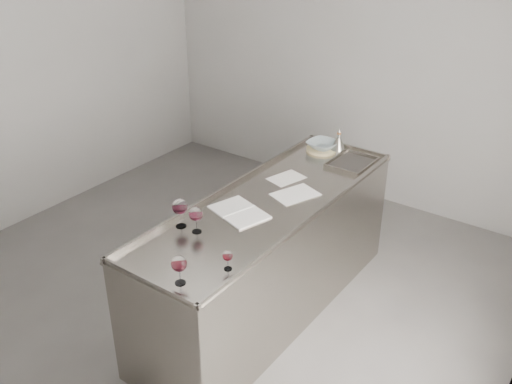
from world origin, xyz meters
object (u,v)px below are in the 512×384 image
Objects in this scene: notebook at (239,212)px; ceramic_bowl at (322,145)px; wine_glass_left at (180,207)px; wine_funnel at (338,144)px; wine_glass_right at (179,264)px; wine_glass_middle at (196,214)px; wine_glass_small at (228,256)px; counter at (269,257)px.

notebook is 1.28m from ceramic_bowl.
wine_glass_left is at bearing -94.11° from ceramic_bowl.
wine_glass_left is at bearing -97.91° from wine_funnel.
wine_glass_right is (0.42, -0.46, -0.02)m from wine_glass_left.
wine_funnel reaches higher than notebook.
wine_glass_middle is 1.02× the size of wine_glass_right.
notebook is (-0.22, 0.83, -0.12)m from wine_glass_right.
wine_glass_middle is at bearing 3.81° from wine_glass_left.
wine_glass_small is at bearing 63.31° from wine_glass_right.
wine_glass_right is at bearing -58.37° from wine_glass_middle.
notebook is at bearing 61.63° from wine_glass_left.
ceramic_bowl is at bearing 103.24° from wine_glass_small.
wine_funnel is at bearing 92.07° from counter.
notebook is (-0.35, 0.57, -0.08)m from wine_glass_small.
wine_glass_left is 1.64m from ceramic_bowl.
wine_glass_small is (0.42, -0.21, -0.04)m from wine_glass_middle.
wine_glass_left is 0.44× the size of notebook.
wine_funnel is at bearing 99.39° from wine_glass_small.
wine_glass_left reaches higher than ceramic_bowl.
counter is at bearing 76.50° from wine_glass_middle.
notebook is 2.13× the size of wine_funnel.
ceramic_bowl reaches higher than counter.
counter is 5.36× the size of notebook.
wine_glass_middle is 0.55m from wine_glass_right.
wine_glass_right is 0.39× the size of notebook.
wine_funnel is (0.12, 0.06, 0.01)m from ceramic_bowl.
wine_glass_right reaches higher than notebook.
counter is 1.15m from ceramic_bowl.
wine_funnel is at bearing 82.09° from wine_glass_left.
wine_glass_small is (0.13, 0.26, -0.04)m from wine_glass_right.
wine_glass_left reaches higher than counter.
wine_glass_left is 0.94× the size of wine_funnel.
wine_glass_small is 0.67m from notebook.
notebook is at bearing -91.66° from wine_funnel.
ceramic_bowl reaches higher than notebook.
wine_glass_right is at bearing -47.83° from wine_glass_left.
wine_glass_left reaches higher than notebook.
wine_glass_middle is at bearing -93.64° from wine_funnel.
wine_glass_small is 0.27× the size of notebook.
wine_glass_right is at bearing -82.47° from counter.
wine_funnel is at bearing 105.36° from notebook.
notebook is at bearing -86.40° from ceramic_bowl.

